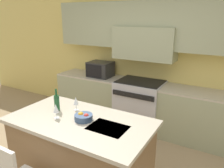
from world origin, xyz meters
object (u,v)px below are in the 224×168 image
range_stove (139,104)px  wine_bottle (57,102)px  microwave (100,69)px  fruit_bowl (83,117)px  wine_glass_near (56,109)px  wine_glass_far (76,101)px

range_stove → wine_bottle: (-0.46, -1.75, 0.56)m
wine_bottle → microwave: bearing=104.3°
fruit_bowl → wine_glass_near: bearing=-159.0°
wine_glass_near → wine_glass_far: size_ratio=1.00×
range_stove → microwave: bearing=178.8°
wine_bottle → wine_glass_near: (0.17, -0.19, 0.01)m
wine_glass_far → wine_bottle: bearing=-150.3°
wine_glass_near → fruit_bowl: 0.36m
wine_bottle → wine_glass_near: bearing=-48.7°
wine_bottle → fruit_bowl: (0.49, -0.07, -0.07)m
wine_glass_near → fruit_bowl: (0.32, 0.12, -0.09)m
wine_glass_far → microwave: bearing=112.3°
wine_glass_near → wine_bottle: bearing=131.3°
fruit_bowl → range_stove: bearing=90.8°
range_stove → fruit_bowl: fruit_bowl is taller
wine_glass_far → fruit_bowl: 0.34m
microwave → fruit_bowl: 2.06m
microwave → wine_bottle: size_ratio=1.63×
microwave → wine_glass_near: (0.62, -1.95, -0.02)m
fruit_bowl → wine_bottle: bearing=172.4°
range_stove → fruit_bowl: (0.02, -1.81, 0.49)m
range_stove → wine_glass_near: bearing=-98.7°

